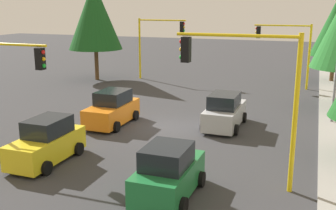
% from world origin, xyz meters
% --- Properties ---
extents(ground_plane, '(120.00, 120.00, 0.00)m').
position_xyz_m(ground_plane, '(0.00, 0.00, 0.00)').
color(ground_plane, '#353538').
extents(traffic_signal_far_right, '(0.36, 4.59, 5.59)m').
position_xyz_m(traffic_signal_far_right, '(-14.00, -5.68, 3.96)').
color(traffic_signal_far_right, yellow).
rests_on(traffic_signal_far_right, ground).
extents(traffic_signal_near_left, '(0.36, 4.59, 5.90)m').
position_xyz_m(traffic_signal_near_left, '(6.00, 5.73, 4.16)').
color(traffic_signal_near_left, yellow).
rests_on(traffic_signal_near_left, ground).
extents(traffic_signal_far_left, '(0.36, 4.59, 5.30)m').
position_xyz_m(traffic_signal_far_left, '(-14.00, 5.64, 3.77)').
color(traffic_signal_far_left, yellow).
rests_on(traffic_signal_far_left, ground).
extents(traffic_signal_near_right, '(0.36, 4.59, 5.24)m').
position_xyz_m(traffic_signal_near_right, '(6.00, -5.63, 3.73)').
color(traffic_signal_near_right, yellow).
rests_on(traffic_signal_near_right, ground).
extents(tree_opposite_side, '(4.86, 4.86, 8.91)m').
position_xyz_m(tree_opposite_side, '(-12.00, -11.00, 5.86)').
color(tree_opposite_side, brown).
rests_on(tree_opposite_side, ground).
extents(car_silver, '(4.20, 2.04, 1.98)m').
position_xyz_m(car_silver, '(-1.24, 3.40, 0.90)').
color(car_silver, '#B2B5BA').
rests_on(car_silver, ground).
extents(car_orange, '(4.03, 2.07, 1.98)m').
position_xyz_m(car_orange, '(0.42, -2.88, 0.90)').
color(car_orange, orange).
rests_on(car_orange, ground).
extents(car_green, '(3.65, 2.05, 1.98)m').
position_xyz_m(car_green, '(7.93, 3.35, 0.90)').
color(car_green, '#1E7238').
rests_on(car_green, ground).
extents(car_yellow, '(3.92, 1.94, 1.98)m').
position_xyz_m(car_yellow, '(6.62, -2.86, 0.90)').
color(car_yellow, yellow).
rests_on(car_yellow, ground).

